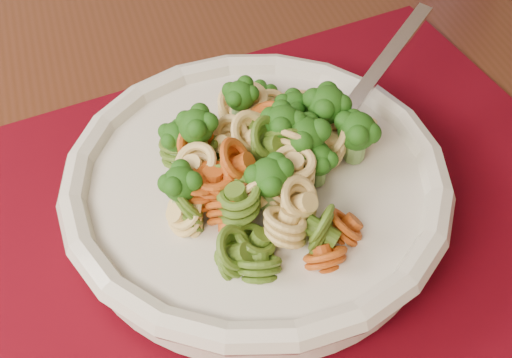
# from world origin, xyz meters

# --- Properties ---
(dining_table) EXTENTS (1.80, 1.53, 0.76)m
(dining_table) POSITION_xyz_m (0.65, 0.76, 0.67)
(dining_table) COLOR #472214
(dining_table) RESTS_ON ground
(placemat) EXTENTS (0.62, 0.59, 0.00)m
(placemat) POSITION_xyz_m (0.75, 0.71, 0.77)
(placemat) COLOR #58030C
(placemat) RESTS_ON dining_table
(pasta_bowl) EXTENTS (0.26, 0.26, 0.05)m
(pasta_bowl) POSITION_xyz_m (0.74, 0.72, 0.80)
(pasta_bowl) COLOR silver
(pasta_bowl) RESTS_ON placemat
(pasta_broccoli_heap) EXTENTS (0.22, 0.22, 0.06)m
(pasta_broccoli_heap) POSITION_xyz_m (0.74, 0.72, 0.81)
(pasta_broccoli_heap) COLOR #DDBD6D
(pasta_broccoli_heap) RESTS_ON pasta_bowl
(fork) EXTENTS (0.12, 0.17, 0.08)m
(fork) POSITION_xyz_m (0.78, 0.76, 0.81)
(fork) COLOR silver
(fork) RESTS_ON pasta_bowl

